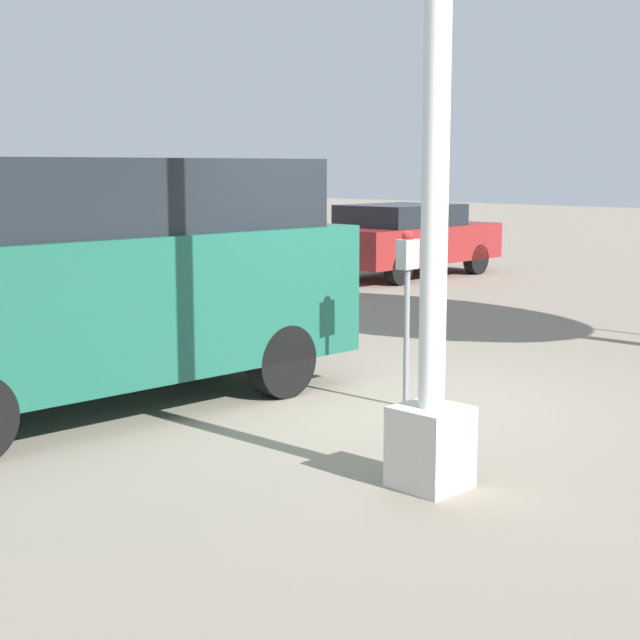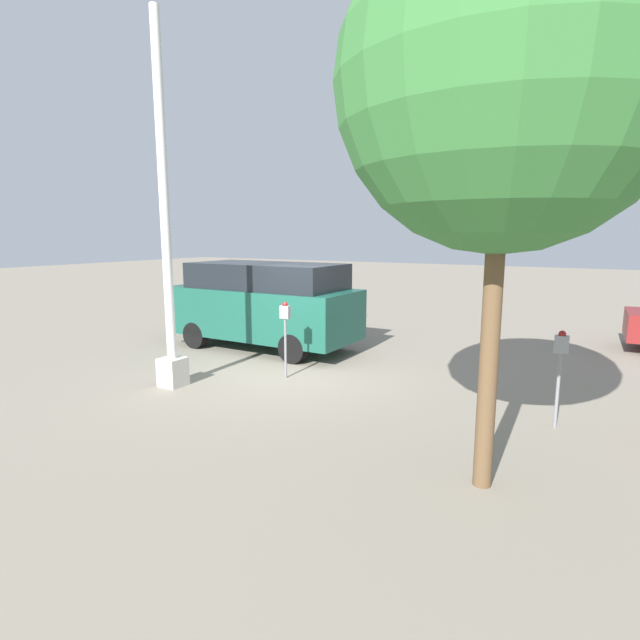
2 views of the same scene
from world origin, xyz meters
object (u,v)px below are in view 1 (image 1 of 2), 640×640
at_px(parking_meter_near, 407,278).
at_px(lamp_post, 436,112).
at_px(car_distant, 406,238).
at_px(parked_van, 87,275).

bearing_deg(parking_meter_near, lamp_post, 39.68).
distance_m(parking_meter_near, car_distant, 10.38).
relative_size(parking_meter_near, parked_van, 0.32).
xyz_separation_m(parked_van, car_distant, (-9.92, -4.71, -0.43)).
xyz_separation_m(parking_meter_near, parked_van, (1.98, -1.97, 0.03)).
xyz_separation_m(parking_meter_near, lamp_post, (1.58, 1.54, 1.30)).
relative_size(lamp_post, parked_van, 1.39).
height_order(parking_meter_near, parked_van, parked_van).
bearing_deg(lamp_post, car_distant, -139.21).
bearing_deg(parking_meter_near, car_distant, -144.45).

